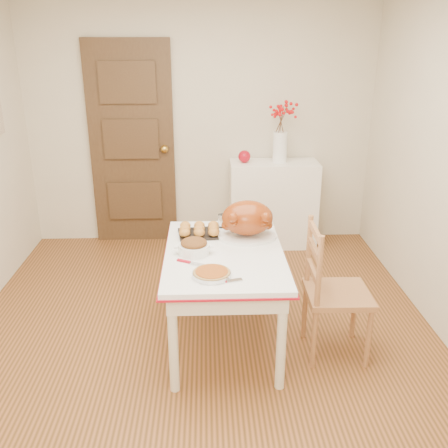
{
  "coord_description": "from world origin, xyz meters",
  "views": [
    {
      "loc": [
        0.05,
        -3.06,
        2.08
      ],
      "look_at": [
        0.16,
        0.05,
        0.89
      ],
      "focal_mm": 39.78,
      "sensor_mm": 36.0,
      "label": 1
    }
  ],
  "objects_px": {
    "turkey_platter": "(247,220)",
    "pumpkin_pie": "(212,273)",
    "sideboard": "(273,204)",
    "chair_oak": "(338,291)",
    "kitchen_table": "(224,298)"
  },
  "relations": [
    {
      "from": "sideboard",
      "to": "kitchen_table",
      "type": "xyz_separation_m",
      "value": [
        -0.57,
        -1.78,
        -0.09
      ]
    },
    {
      "from": "kitchen_table",
      "to": "chair_oak",
      "type": "relative_size",
      "value": 1.26
    },
    {
      "from": "kitchen_table",
      "to": "chair_oak",
      "type": "xyz_separation_m",
      "value": [
        0.76,
        -0.14,
        0.12
      ]
    },
    {
      "from": "kitchen_table",
      "to": "sideboard",
      "type": "bearing_deg",
      "value": 72.19
    },
    {
      "from": "chair_oak",
      "to": "sideboard",
      "type": "bearing_deg",
      "value": 6.72
    },
    {
      "from": "kitchen_table",
      "to": "turkey_platter",
      "type": "xyz_separation_m",
      "value": [
        0.17,
        0.24,
        0.49
      ]
    },
    {
      "from": "turkey_platter",
      "to": "pumpkin_pie",
      "type": "bearing_deg",
      "value": -135.13
    },
    {
      "from": "pumpkin_pie",
      "to": "sideboard",
      "type": "bearing_deg",
      "value": 72.87
    },
    {
      "from": "turkey_platter",
      "to": "pumpkin_pie",
      "type": "distance_m",
      "value": 0.68
    },
    {
      "from": "turkey_platter",
      "to": "pumpkin_pie",
      "type": "relative_size",
      "value": 1.82
    },
    {
      "from": "sideboard",
      "to": "pumpkin_pie",
      "type": "relative_size",
      "value": 3.78
    },
    {
      "from": "turkey_platter",
      "to": "pumpkin_pie",
      "type": "height_order",
      "value": "turkey_platter"
    },
    {
      "from": "kitchen_table",
      "to": "turkey_platter",
      "type": "height_order",
      "value": "turkey_platter"
    },
    {
      "from": "sideboard",
      "to": "chair_oak",
      "type": "bearing_deg",
      "value": -84.44
    },
    {
      "from": "sideboard",
      "to": "kitchen_table",
      "type": "height_order",
      "value": "sideboard"
    }
  ]
}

